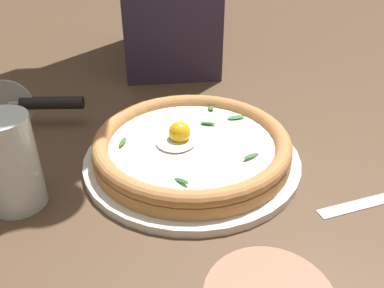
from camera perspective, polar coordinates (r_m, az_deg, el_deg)
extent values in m
cube|color=brown|center=(0.62, -0.65, -3.33)|extent=(2.40, 2.40, 0.03)
cylinder|color=white|center=(0.61, 0.00, -2.09)|extent=(0.32, 0.32, 0.01)
cylinder|color=#C48546|center=(0.60, 0.00, -0.86)|extent=(0.29, 0.29, 0.02)
torus|color=#C9864C|center=(0.59, 0.00, 0.39)|extent=(0.29, 0.29, 0.02)
cylinder|color=white|center=(0.59, 0.00, 0.06)|extent=(0.25, 0.25, 0.00)
ellipsoid|color=white|center=(0.59, -2.27, 0.45)|extent=(0.06, 0.06, 0.01)
sphere|color=yellow|center=(0.59, -1.77, 1.65)|extent=(0.03, 0.03, 0.03)
ellipsoid|color=#3D8143|center=(0.66, 6.25, 3.78)|extent=(0.02, 0.03, 0.01)
ellipsoid|color=#3F773F|center=(0.68, 2.67, 5.14)|extent=(0.02, 0.01, 0.01)
ellipsoid|color=#296129|center=(0.64, 2.27, 2.97)|extent=(0.01, 0.03, 0.01)
ellipsoid|color=#32743B|center=(0.51, -1.51, -5.21)|extent=(0.02, 0.03, 0.01)
ellipsoid|color=#337B26|center=(0.60, -9.78, 0.35)|extent=(0.03, 0.01, 0.01)
ellipsoid|color=#3C733B|center=(0.56, 8.40, -1.69)|extent=(0.03, 0.03, 0.01)
cylinder|color=silver|center=(0.76, -24.49, 5.27)|extent=(0.02, 0.08, 0.09)
cylinder|color=silver|center=(0.75, -23.79, 5.30)|extent=(0.01, 0.02, 0.01)
cylinder|color=black|center=(0.73, -19.21, 5.53)|extent=(0.04, 0.11, 0.02)
cube|color=silver|center=(0.57, 22.84, -7.84)|extent=(0.07, 0.12, 0.00)
cylinder|color=silver|center=(0.55, -24.43, -2.46)|extent=(0.07, 0.07, 0.13)
cylinder|color=#AF3438|center=(0.57, -23.53, -5.87)|extent=(0.06, 0.06, 0.04)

